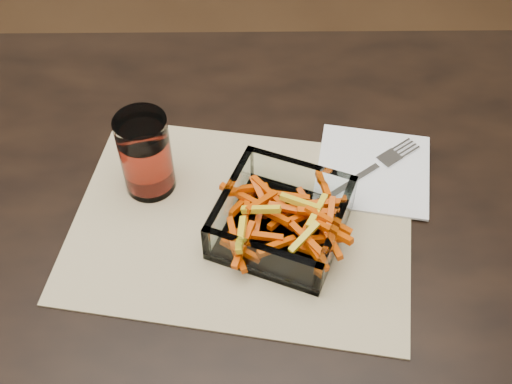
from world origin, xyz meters
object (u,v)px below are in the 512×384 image
dining_table (223,274)px  fork (372,169)px  glass_bowl (281,220)px  tumbler (146,157)px

dining_table → fork: fork is taller
dining_table → glass_bowl: glass_bowl is taller
fork → dining_table: bearing=-98.7°
dining_table → fork: bearing=27.8°
dining_table → glass_bowl: size_ratio=7.91×
glass_bowl → fork: (0.13, 0.11, -0.02)m
glass_bowl → tumbler: size_ratio=1.64×
dining_table → glass_bowl: 0.14m
tumbler → glass_bowl: bearing=-25.2°
glass_bowl → fork: glass_bowl is taller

